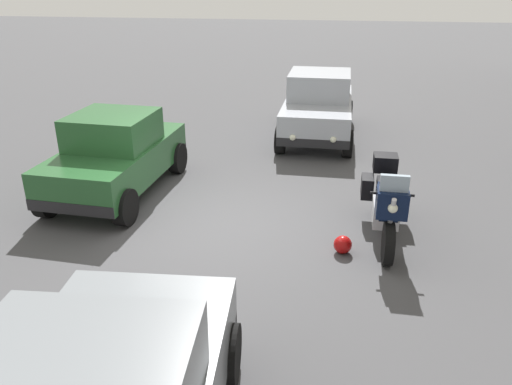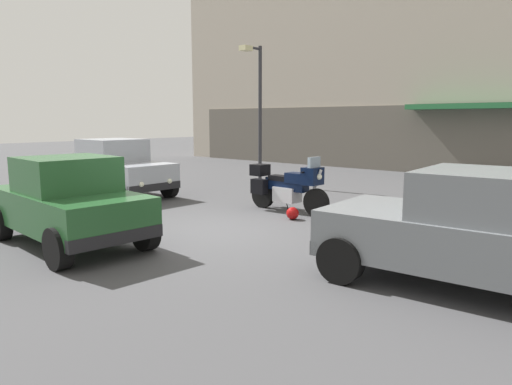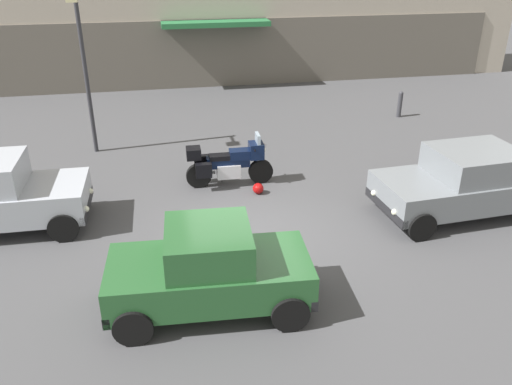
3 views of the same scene
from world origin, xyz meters
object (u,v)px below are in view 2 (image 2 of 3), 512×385
(motorcycle, at_px, (287,186))
(helmet, at_px, (293,213))
(car_hatchback_near, at_px, (116,168))
(car_compact_side, at_px, (68,202))
(streetlamp_curbside, at_px, (257,101))
(car_sedan_far, at_px, (502,234))

(motorcycle, height_order, helmet, motorcycle)
(helmet, distance_m, car_hatchback_near, 6.02)
(helmet, distance_m, car_compact_side, 4.65)
(car_hatchback_near, bearing_deg, helmet, 7.08)
(car_hatchback_near, relative_size, streetlamp_curbside, 0.85)
(car_hatchback_near, relative_size, car_sedan_far, 0.84)
(car_sedan_far, bearing_deg, motorcycle, -29.60)
(streetlamp_curbside, bearing_deg, car_hatchback_near, -111.76)
(helmet, height_order, car_sedan_far, car_sedan_far)
(car_hatchback_near, distance_m, car_compact_side, 5.60)
(helmet, distance_m, streetlamp_curbside, 6.21)
(car_sedan_far, relative_size, streetlamp_curbside, 1.02)
(car_sedan_far, xyz_separation_m, car_compact_side, (-6.36, -2.36, -0.01))
(helmet, height_order, car_hatchback_near, car_hatchback_near)
(motorcycle, xyz_separation_m, helmet, (0.66, -0.66, -0.48))
(car_hatchback_near, bearing_deg, streetlamp_curbside, 69.20)
(helmet, xyz_separation_m, car_hatchback_near, (-5.95, -0.64, 0.67))
(car_compact_side, bearing_deg, helmet, -108.14)
(car_compact_side, xyz_separation_m, streetlamp_curbside, (-2.52, 7.97, 2.03))
(car_hatchback_near, relative_size, car_compact_side, 1.10)
(motorcycle, bearing_deg, helmet, -43.84)
(motorcycle, bearing_deg, car_hatchback_near, -165.15)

